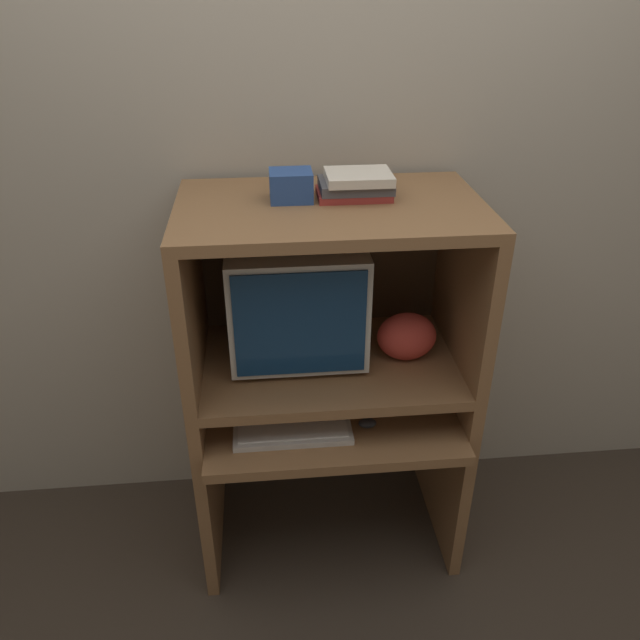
# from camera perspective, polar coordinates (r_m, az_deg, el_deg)

# --- Properties ---
(ground_plane) EXTENTS (12.00, 12.00, 0.00)m
(ground_plane) POSITION_cam_1_polar(r_m,az_deg,el_deg) (2.47, 1.47, -23.05)
(ground_plane) COLOR #3D3328
(wall_back) EXTENTS (6.00, 0.06, 2.60)m
(wall_back) POSITION_cam_1_polar(r_m,az_deg,el_deg) (2.21, -0.06, 12.32)
(wall_back) COLOR #B2A893
(wall_back) RESTS_ON ground_plane
(desk_base) EXTENTS (0.92, 0.63, 0.64)m
(desk_base) POSITION_cam_1_polar(r_m,az_deg,el_deg) (2.33, 0.90, -12.50)
(desk_base) COLOR brown
(desk_base) RESTS_ON ground_plane
(desk_monitor_shelf) EXTENTS (0.92, 0.56, 0.16)m
(desk_monitor_shelf) POSITION_cam_1_polar(r_m,az_deg,el_deg) (2.14, 0.83, -4.39)
(desk_monitor_shelf) COLOR brown
(desk_monitor_shelf) RESTS_ON desk_base
(hutch_upper) EXTENTS (0.92, 0.56, 0.55)m
(hutch_upper) POSITION_cam_1_polar(r_m,az_deg,el_deg) (1.97, 0.82, 5.89)
(hutch_upper) COLOR brown
(hutch_upper) RESTS_ON desk_monitor_shelf
(crt_monitor) EXTENTS (0.44, 0.39, 0.40)m
(crt_monitor) POSITION_cam_1_polar(r_m,az_deg,el_deg) (2.05, -2.19, 2.12)
(crt_monitor) COLOR beige
(crt_monitor) RESTS_ON desk_monitor_shelf
(keyboard) EXTENTS (0.38, 0.16, 0.03)m
(keyboard) POSITION_cam_1_polar(r_m,az_deg,el_deg) (2.06, -2.52, -9.96)
(keyboard) COLOR beige
(keyboard) RESTS_ON desk_base
(mouse) EXTENTS (0.06, 0.04, 0.03)m
(mouse) POSITION_cam_1_polar(r_m,az_deg,el_deg) (2.08, 4.35, -9.37)
(mouse) COLOR #28282B
(mouse) RESTS_ON desk_base
(snack_bag) EXTENTS (0.20, 0.15, 0.16)m
(snack_bag) POSITION_cam_1_polar(r_m,az_deg,el_deg) (2.10, 7.93, -1.49)
(snack_bag) COLOR #BC382D
(snack_bag) RESTS_ON desk_monitor_shelf
(book_stack) EXTENTS (0.22, 0.16, 0.08)m
(book_stack) POSITION_cam_1_polar(r_m,az_deg,el_deg) (1.92, 3.32, 12.25)
(book_stack) COLOR maroon
(book_stack) RESTS_ON hutch_upper
(storage_box) EXTENTS (0.13, 0.11, 0.09)m
(storage_box) POSITION_cam_1_polar(r_m,az_deg,el_deg) (1.89, -2.67, 12.17)
(storage_box) COLOR navy
(storage_box) RESTS_ON hutch_upper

